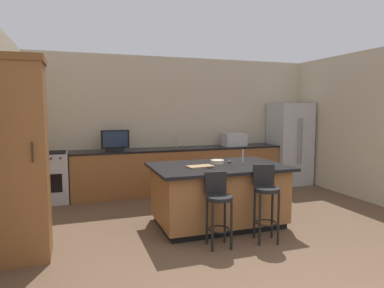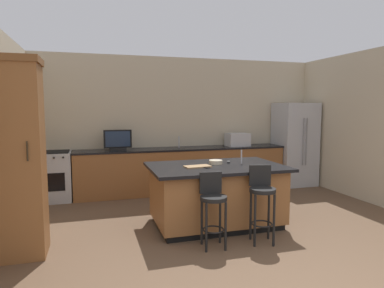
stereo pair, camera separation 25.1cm
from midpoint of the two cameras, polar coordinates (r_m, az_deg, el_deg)
The scene contains 16 objects.
wall_back at distance 7.48m, azimuth -3.35°, elevation 3.39°, with size 6.60×0.12×2.84m, color beige.
counter_back at distance 7.21m, azimuth -2.95°, elevation -4.33°, with size 4.42×0.62×0.93m.
kitchen_island at distance 5.22m, azimuth 2.97°, elevation -8.37°, with size 1.99×1.30×0.91m.
refrigerator at distance 8.21m, azimuth 15.13°, elevation 0.05°, with size 0.84×0.77×1.87m.
range_oven at distance 6.97m, azimuth -23.84°, elevation -5.16°, with size 0.72×0.63×0.95m.
cabinet_tower at distance 4.43m, azimuth -28.66°, elevation -1.81°, with size 0.68×0.57×2.34m.
microwave at distance 7.56m, azimuth 6.09°, elevation 0.75°, with size 0.48×0.36×0.28m, color #B7BABF.
tv_monitor at distance 6.83m, azimuth -13.73°, elevation 0.44°, with size 0.54×0.16×0.41m.
sink_faucet_back at distance 7.21m, azimuth -3.66°, elevation 0.35°, with size 0.02×0.02×0.24m, color #B2B2B7.
sink_faucet_island at distance 5.28m, azimuth 7.15°, elevation -2.11°, with size 0.02×0.02×0.22m, color #B2B2B7.
bar_stool_left at distance 4.39m, azimuth 2.74°, elevation -9.83°, with size 0.34×0.35×0.94m.
bar_stool_right at distance 4.62m, azimuth 10.70°, elevation -8.50°, with size 0.35×0.37×1.01m.
fruit_bowl at distance 5.23m, azimuth 2.89°, elevation -3.02°, with size 0.21×0.21×0.06m, color beige.
cell_phone at distance 4.93m, azimuth 1.23°, elevation -3.90°, with size 0.07×0.15×0.01m, color black.
tv_remote at distance 5.43m, azimuth 5.00°, elevation -2.94°, with size 0.04×0.17×0.02m, color black.
cutting_board at distance 4.97m, azimuth -0.06°, elevation -3.76°, with size 0.38×0.21×0.02m, color #A87F51.
Camera 1 is at (-2.14, -2.11, 1.76)m, focal length 31.94 mm.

